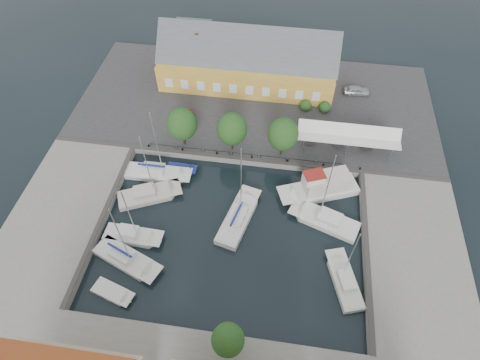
# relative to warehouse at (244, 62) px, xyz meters

# --- Properties ---
(ground) EXTENTS (140.00, 140.00, 0.00)m
(ground) POSITION_rel_warehouse_xyz_m (2.60, -28.36, -4.43)
(ground) COLOR black
(ground) RESTS_ON ground
(north_quay) EXTENTS (56.00, 26.00, 1.00)m
(north_quay) POSITION_rel_warehouse_xyz_m (2.60, -5.36, -3.93)
(north_quay) COLOR #2D2D30
(north_quay) RESTS_ON ground
(west_quay) EXTENTS (12.00, 24.00, 1.00)m
(west_quay) POSITION_rel_warehouse_xyz_m (-19.40, -30.36, -3.93)
(west_quay) COLOR slate
(west_quay) RESTS_ON ground
(east_quay) EXTENTS (12.00, 24.00, 1.00)m
(east_quay) POSITION_rel_warehouse_xyz_m (24.60, -30.36, -3.93)
(east_quay) COLOR slate
(east_quay) RESTS_ON ground
(quay_edge_fittings) EXTENTS (56.00, 24.72, 0.40)m
(quay_edge_fittings) POSITION_rel_warehouse_xyz_m (2.62, -23.61, -3.37)
(quay_edge_fittings) COLOR #383533
(quay_edge_fittings) RESTS_ON north_quay
(warehouse) EXTENTS (28.56, 14.00, 9.55)m
(warehouse) POSITION_rel_warehouse_xyz_m (0.00, 0.00, 0.00)
(warehouse) COLOR gold
(warehouse) RESTS_ON north_quay
(tent_canopy) EXTENTS (14.00, 4.00, 2.83)m
(tent_canopy) POSITION_rel_warehouse_xyz_m (16.60, -13.86, -0.74)
(tent_canopy) COLOR white
(tent_canopy) RESTS_ON north_quay
(quay_trees) EXTENTS (18.20, 4.20, 6.30)m
(quay_trees) POSITION_rel_warehouse_xyz_m (0.60, -16.36, 0.45)
(quay_trees) COLOR black
(quay_trees) RESTS_ON north_quay
(car_silver) EXTENTS (4.38, 2.09, 1.45)m
(car_silver) POSITION_rel_warehouse_xyz_m (18.63, -1.29, -2.71)
(car_silver) COLOR #B4B7BD
(car_silver) RESTS_ON north_quay
(car_red) EXTENTS (2.18, 4.12, 1.29)m
(car_red) POSITION_rel_warehouse_xyz_m (-6.91, -11.63, -2.78)
(car_red) COLOR maroon
(car_red) RESTS_ON north_quay
(center_sailboat) EXTENTS (4.92, 9.69, 12.84)m
(center_sailboat) POSITION_rel_warehouse_xyz_m (3.15, -27.73, -4.06)
(center_sailboat) COLOR silver
(center_sailboat) RESTS_ON ground
(trawler) EXTENTS (11.14, 7.00, 5.00)m
(trawler) POSITION_rel_warehouse_xyz_m (13.44, -21.71, -3.41)
(trawler) COLOR silver
(trawler) RESTS_ON ground
(east_boat_a) EXTENTS (9.36, 5.83, 12.62)m
(east_boat_a) POSITION_rel_warehouse_xyz_m (14.17, -26.40, -4.17)
(east_boat_a) COLOR silver
(east_boat_a) RESTS_ON ground
(east_boat_c) EXTENTS (4.57, 7.92, 9.91)m
(east_boat_c) POSITION_rel_warehouse_xyz_m (16.36, -34.41, -4.17)
(east_boat_c) COLOR silver
(east_boat_c) RESTS_ON ground
(west_boat_a) EXTENTS (9.34, 2.75, 12.17)m
(west_boat_a) POSITION_rel_warehouse_xyz_m (-9.11, -21.92, -4.16)
(west_boat_a) COLOR silver
(west_boat_a) RESTS_ON ground
(west_boat_b) EXTENTS (8.76, 6.10, 11.49)m
(west_boat_b) POSITION_rel_warehouse_xyz_m (-9.25, -25.74, -4.17)
(west_boat_b) COLOR beige
(west_boat_b) RESTS_ON ground
(west_boat_c) EXTENTS (7.48, 2.60, 10.12)m
(west_boat_c) POSITION_rel_warehouse_xyz_m (-9.39, -32.13, -4.17)
(west_boat_c) COLOR silver
(west_boat_c) RESTS_ON ground
(west_boat_d) EXTENTS (9.10, 5.72, 11.78)m
(west_boat_d) POSITION_rel_warehouse_xyz_m (-9.10, -35.27, -4.16)
(west_boat_d) COLOR silver
(west_boat_d) RESTS_ON ground
(launch_sw) EXTENTS (5.21, 3.19, 0.98)m
(launch_sw) POSITION_rel_warehouse_xyz_m (-9.32, -39.44, -4.34)
(launch_sw) COLOR silver
(launch_sw) RESTS_ON ground
(launch_nw) EXTENTS (4.32, 1.78, 0.88)m
(launch_nw) POSITION_rel_warehouse_xyz_m (-6.02, -20.53, -4.34)
(launch_nw) COLOR navy
(launch_nw) RESTS_ON ground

